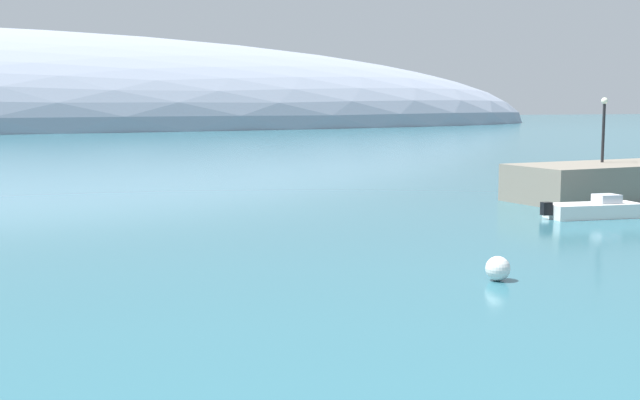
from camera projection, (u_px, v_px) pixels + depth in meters
motorboat_white_foreground at (594, 209)px, 37.79m from camera, size 4.91×2.27×1.05m
mooring_buoy_white at (498, 268)px, 24.32m from camera, size 0.74×0.74×0.74m
harbor_lamp_post at (604, 122)px, 45.12m from camera, size 0.36×0.36×3.55m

